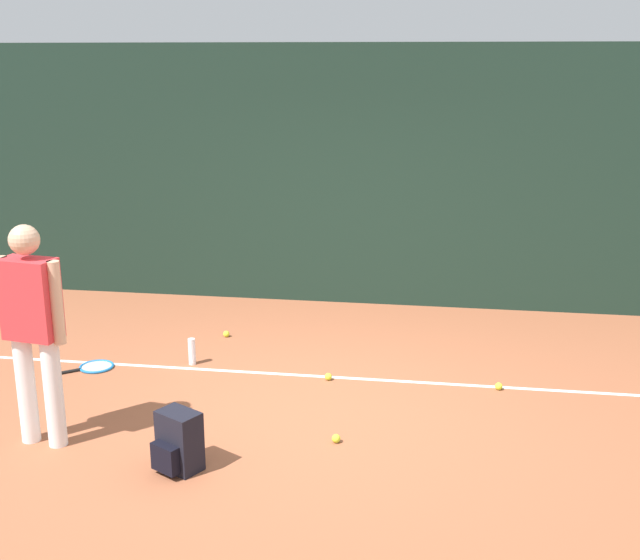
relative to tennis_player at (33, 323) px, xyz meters
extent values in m
plane|color=#9E5638|center=(1.93, 0.94, -0.97)|extent=(12.00, 12.00, 0.00)
cube|color=#192D23|center=(1.93, 3.94, 0.53)|extent=(10.00, 0.10, 2.99)
cube|color=white|center=(1.93, 1.59, -0.96)|extent=(9.00, 0.05, 0.00)
cylinder|color=white|center=(-0.12, 0.02, -0.54)|extent=(0.14, 0.14, 0.85)
cylinder|color=white|center=(0.12, -0.02, -0.54)|extent=(0.14, 0.14, 0.85)
cube|color=red|center=(0.00, 0.00, 0.18)|extent=(0.43, 0.28, 0.60)
sphere|color=#D8A884|center=(0.00, 0.00, 0.62)|extent=(0.22, 0.22, 0.22)
cylinder|color=#D8A884|center=(-0.22, 0.03, 0.17)|extent=(0.09, 0.09, 0.62)
cylinder|color=#D8A884|center=(0.22, -0.03, 0.17)|extent=(0.09, 0.09, 0.62)
cylinder|color=black|center=(-0.48, 1.30, -0.95)|extent=(0.26, 0.21, 0.03)
torus|color=#1E72BF|center=(-0.24, 1.48, -0.95)|extent=(0.45, 0.45, 0.02)
cylinder|color=#B2B2B2|center=(-0.24, 1.48, -0.95)|extent=(0.39, 0.39, 0.00)
cube|color=black|center=(1.16, -0.22, -0.75)|extent=(0.36, 0.32, 0.44)
cube|color=black|center=(1.09, -0.35, -0.83)|extent=(0.23, 0.18, 0.20)
sphere|color=#CCE033|center=(1.97, 1.52, -0.93)|extent=(0.07, 0.07, 0.07)
sphere|color=#CCE033|center=(0.75, 2.50, -0.93)|extent=(0.07, 0.07, 0.07)
sphere|color=#CCE033|center=(2.20, 0.33, -0.93)|extent=(0.07, 0.07, 0.07)
sphere|color=#CCE033|center=(3.50, 1.54, -0.93)|extent=(0.07, 0.07, 0.07)
cylinder|color=white|center=(0.63, 1.71, -0.84)|extent=(0.07, 0.07, 0.26)
camera|label=1|loc=(2.92, -5.12, 1.89)|focal=44.61mm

